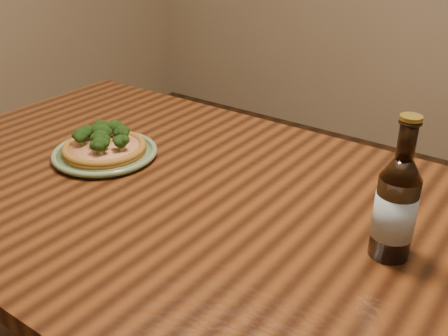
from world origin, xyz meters
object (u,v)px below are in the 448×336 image
Objects in this scene: plate at (105,153)px; pizza at (104,145)px; beer_bottle at (396,207)px; table at (212,236)px.

pizza is at bearing 143.93° from plate.
plate is 0.97× the size of beer_bottle.
table is 0.36m from pizza.
pizza reaches higher than plate.
plate is 0.02m from pizza.
plate is at bearing -36.07° from pizza.
table is 7.94× the size of pizza.
table is 6.31× the size of plate.
beer_bottle reaches higher than plate.
plate is at bearing 177.89° from table.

